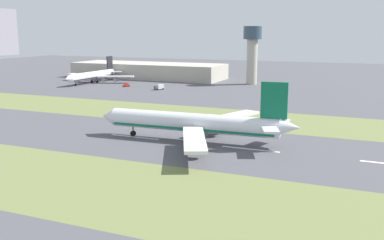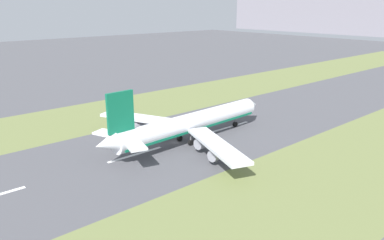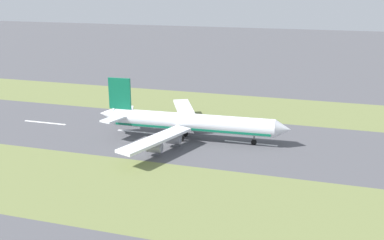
% 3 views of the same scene
% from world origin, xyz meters
% --- Properties ---
extents(ground_plane, '(800.00, 800.00, 0.00)m').
position_xyz_m(ground_plane, '(0.00, 0.00, 0.00)').
color(ground_plane, '#4C4C51').
extents(grass_median_west, '(40.00, 600.00, 0.01)m').
position_xyz_m(grass_median_west, '(-45.00, 0.00, 0.00)').
color(grass_median_west, olive).
rests_on(grass_median_west, ground).
extents(grass_median_east, '(40.00, 600.00, 0.01)m').
position_xyz_m(grass_median_east, '(45.00, 0.00, 0.00)').
color(grass_median_east, olive).
rests_on(grass_median_east, ground).
extents(centreline_dash_mid, '(1.20, 18.00, 0.01)m').
position_xyz_m(centreline_dash_mid, '(0.00, -15.32, 0.01)').
color(centreline_dash_mid, silver).
rests_on(centreline_dash_mid, ground).
extents(centreline_dash_far, '(1.20, 18.00, 0.01)m').
position_xyz_m(centreline_dash_far, '(0.00, 24.68, 0.01)').
color(centreline_dash_far, silver).
rests_on(centreline_dash_far, ground).
extents(airplane_main_jet, '(64.06, 67.18, 20.20)m').
position_xyz_m(airplane_main_jet, '(2.18, 2.77, 6.02)').
color(airplane_main_jet, silver).
rests_on(airplane_main_jet, ground).
extents(terminal_building, '(36.00, 115.60, 11.14)m').
position_xyz_m(terminal_building, '(171.83, 113.56, 5.57)').
color(terminal_building, '#B2AD9E').
rests_on(terminal_building, ground).
extents(control_tower, '(12.00, 12.00, 38.05)m').
position_xyz_m(control_tower, '(162.76, 30.45, 23.46)').
color(control_tower, '#B2AD9E').
rests_on(control_tower, ground).
extents(airplane_parked_apron, '(56.88, 54.43, 17.14)m').
position_xyz_m(airplane_parked_apron, '(128.45, 132.29, 5.11)').
color(airplane_parked_apron, white).
rests_on(airplane_parked_apron, ground).
extents(service_truck, '(6.29, 4.94, 3.10)m').
position_xyz_m(service_truck, '(113.04, 73.91, 1.67)').
color(service_truck, '#4C4C51').
rests_on(service_truck, ground).
extents(apron_car, '(4.71, 3.77, 2.03)m').
position_xyz_m(apron_car, '(118.20, 100.06, 1.00)').
color(apron_car, '#B2231E').
rests_on(apron_car, ground).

